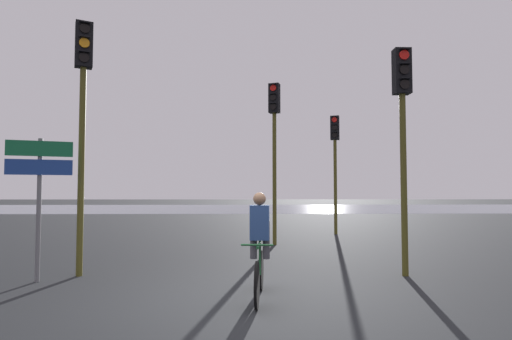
% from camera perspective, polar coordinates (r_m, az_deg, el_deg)
% --- Properties ---
extents(ground_plane, '(120.00, 120.00, 0.00)m').
position_cam_1_polar(ground_plane, '(6.21, -3.80, -18.35)').
color(ground_plane, black).
extents(water_strip, '(80.00, 16.00, 0.01)m').
position_cam_1_polar(water_strip, '(35.12, -1.68, -5.48)').
color(water_strip, slate).
rests_on(water_strip, ground).
extents(traffic_light_center, '(0.38, 0.40, 4.90)m').
position_cam_1_polar(traffic_light_center, '(12.21, 2.64, 5.29)').
color(traffic_light_center, '#4C4719').
rests_on(traffic_light_center, ground).
extents(traffic_light_near_left, '(0.39, 0.41, 4.97)m').
position_cam_1_polar(traffic_light_near_left, '(8.65, -23.51, 9.17)').
color(traffic_light_near_left, '#4C4719').
rests_on(traffic_light_near_left, ground).
extents(traffic_light_far_right, '(0.38, 0.40, 4.43)m').
position_cam_1_polar(traffic_light_far_right, '(15.25, 11.23, 2.58)').
color(traffic_light_far_right, '#4C4719').
rests_on(traffic_light_far_right, ground).
extents(traffic_light_near_right, '(0.32, 0.34, 4.45)m').
position_cam_1_polar(traffic_light_near_right, '(8.41, 20.22, 7.13)').
color(traffic_light_near_right, '#4C4719').
rests_on(traffic_light_near_right, ground).
extents(direction_sign_post, '(1.05, 0.38, 2.60)m').
position_cam_1_polar(direction_sign_post, '(8.26, -28.56, -1.56)').
color(direction_sign_post, slate).
rests_on(direction_sign_post, ground).
extents(cyclist, '(0.46, 1.71, 1.62)m').
position_cam_1_polar(cyclist, '(6.29, 0.51, -10.54)').
color(cyclist, black).
rests_on(cyclist, ground).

